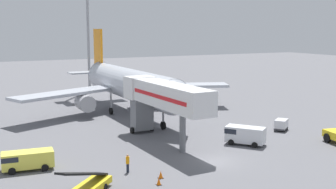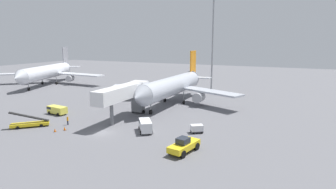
{
  "view_description": "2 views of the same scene",
  "coord_description": "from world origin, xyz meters",
  "views": [
    {
      "loc": [
        -23.96,
        -35.26,
        13.51
      ],
      "look_at": [
        4.23,
        19.0,
        4.04
      ],
      "focal_mm": 45.86,
      "sensor_mm": 36.0,
      "label": 1
    },
    {
      "loc": [
        31.39,
        -38.66,
        16.24
      ],
      "look_at": [
        4.11,
        18.73,
        4.15
      ],
      "focal_mm": 30.12,
      "sensor_mm": 36.0,
      "label": 2
    }
  ],
  "objects": [
    {
      "name": "service_van_far_right",
      "position": [
        -17.75,
        6.25,
        1.05
      ],
      "size": [
        4.99,
        2.62,
        1.81
      ],
      "color": "#E5DB4C",
      "rests_on": "ground"
    },
    {
      "name": "safety_cone_alpha",
      "position": [
        -7.32,
        -1.8,
        0.35
      ],
      "size": [
        0.46,
        0.46,
        0.7
      ],
      "color": "black",
      "rests_on": "ground"
    },
    {
      "name": "ground_plane",
      "position": [
        0.0,
        0.0,
        0.0
      ],
      "size": [
        300.0,
        300.0,
        0.0
      ],
      "primitive_type": "plane",
      "color": "slate"
    },
    {
      "name": "belt_loader_truck",
      "position": [
        -14.83,
        -3.11,
        0.77
      ],
      "size": [
        6.06,
        6.01,
        3.23
      ],
      "color": "yellow",
      "rests_on": "ground"
    },
    {
      "name": "ground_crew_worker_foreground",
      "position": [
        -9.37,
        1.09,
        0.95
      ],
      "size": [
        0.38,
        0.38,
        1.79
      ],
      "color": "#1E2333",
      "rests_on": "ground"
    },
    {
      "name": "baggage_cart_near_center",
      "position": [
        15.23,
        7.36,
        0.82
      ],
      "size": [
        2.58,
        2.4,
        1.47
      ],
      "color": "#38383D",
      "rests_on": "ground"
    },
    {
      "name": "jet_bridge",
      "position": [
        -1.54,
        9.76,
        5.45
      ],
      "size": [
        3.69,
        16.83,
        7.31
      ],
      "color": "silver",
      "rests_on": "ground"
    },
    {
      "name": "pushback_tug",
      "position": [
        16.57,
        -2.0,
        1.07
      ],
      "size": [
        3.4,
        6.16,
        2.32
      ],
      "color": "yellow",
      "rests_on": "ground"
    },
    {
      "name": "safety_cone_bravo",
      "position": [
        -8.22,
        -3.24,
        0.34
      ],
      "size": [
        0.45,
        0.45,
        0.68
      ],
      "color": "black",
      "rests_on": "ground"
    },
    {
      "name": "service_van_far_center",
      "position": [
        6.52,
        4.03,
        1.21
      ],
      "size": [
        4.27,
        4.78,
        2.11
      ],
      "color": "silver",
      "rests_on": "ground"
    },
    {
      "name": "airplane_background",
      "position": [
        -54.61,
        37.16,
        4.86
      ],
      "size": [
        41.48,
        38.56,
        13.73
      ],
      "color": "silver",
      "rests_on": "ground"
    },
    {
      "name": "apron_light_mast",
      "position": [
        3.58,
        54.83,
        21.83
      ],
      "size": [
        2.4,
        2.4,
        32.67
      ],
      "color": "#93969B",
      "rests_on": "ground"
    },
    {
      "name": "airplane_at_gate",
      "position": [
        1.49,
        27.52,
        4.76
      ],
      "size": [
        36.85,
        37.33,
        13.39
      ],
      "color": "#B7BCC6",
      "rests_on": "ground"
    }
  ]
}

